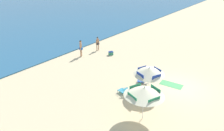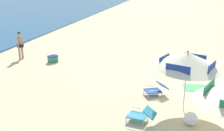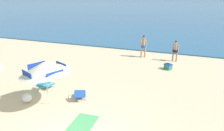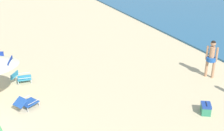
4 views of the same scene
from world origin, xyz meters
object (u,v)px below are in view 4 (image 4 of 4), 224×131
(lounge_chair_under_umbrella, at_px, (21,77))
(cooler_box, at_px, (206,109))
(lounge_chair_beside_umbrella, at_px, (26,102))
(person_standing_near_shore, at_px, (212,56))

(lounge_chair_under_umbrella, bearing_deg, cooler_box, 44.10)
(lounge_chair_under_umbrella, xyz_separation_m, lounge_chair_beside_umbrella, (2.31, -0.34, 0.00))
(lounge_chair_under_umbrella, distance_m, person_standing_near_shore, 8.73)
(person_standing_near_shore, distance_m, cooler_box, 3.35)
(cooler_box, bearing_deg, person_standing_near_shore, 134.78)
(lounge_chair_under_umbrella, xyz_separation_m, cooler_box, (5.82, 5.64, -0.07))
(person_standing_near_shore, relative_size, cooler_box, 2.99)
(lounge_chair_beside_umbrella, distance_m, cooler_box, 6.93)
(lounge_chair_under_umbrella, height_order, person_standing_near_shore, person_standing_near_shore)
(lounge_chair_under_umbrella, distance_m, lounge_chair_beside_umbrella, 2.34)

